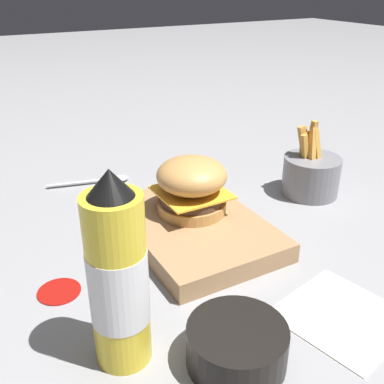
# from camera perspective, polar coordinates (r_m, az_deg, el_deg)

# --- Properties ---
(ground_plane) EXTENTS (6.00, 6.00, 0.00)m
(ground_plane) POSITION_cam_1_polar(r_m,az_deg,el_deg) (0.72, 1.66, -6.97)
(ground_plane) COLOR gray
(serving_board) EXTENTS (0.29, 0.20, 0.03)m
(serving_board) POSITION_cam_1_polar(r_m,az_deg,el_deg) (0.74, -0.00, -4.61)
(serving_board) COLOR #A37A51
(serving_board) RESTS_ON ground_plane
(burger) EXTENTS (0.12, 0.12, 0.09)m
(burger) POSITION_cam_1_polar(r_m,az_deg,el_deg) (0.73, -0.04, 0.87)
(burger) COLOR tan
(burger) RESTS_ON serving_board
(ketchup_bottle) EXTENTS (0.06, 0.06, 0.23)m
(ketchup_bottle) POSITION_cam_1_polar(r_m,az_deg,el_deg) (0.48, -9.36, -10.84)
(ketchup_bottle) COLOR yellow
(ketchup_bottle) RESTS_ON ground_plane
(fries_basket) EXTENTS (0.11, 0.11, 0.14)m
(fries_basket) POSITION_cam_1_polar(r_m,az_deg,el_deg) (0.90, 14.85, 2.22)
(fries_basket) COLOR slate
(fries_basket) RESTS_ON ground_plane
(side_bowl) EXTENTS (0.11, 0.11, 0.05)m
(side_bowl) POSITION_cam_1_polar(r_m,az_deg,el_deg) (0.52, 5.71, -18.69)
(side_bowl) COLOR black
(side_bowl) RESTS_ON ground_plane
(spoon) EXTENTS (0.06, 0.16, 0.01)m
(spoon) POSITION_cam_1_polar(r_m,az_deg,el_deg) (0.95, -10.72, 1.56)
(spoon) COLOR #B2B2B7
(spoon) RESTS_ON ground_plane
(ketchup_puddle) EXTENTS (0.06, 0.06, 0.00)m
(ketchup_puddle) POSITION_cam_1_polar(r_m,az_deg,el_deg) (0.65, -16.63, -11.71)
(ketchup_puddle) COLOR #9E140F
(ketchup_puddle) RESTS_ON ground_plane
(parchment_square) EXTENTS (0.17, 0.17, 0.00)m
(parchment_square) POSITION_cam_1_polar(r_m,az_deg,el_deg) (0.62, 18.51, -14.66)
(parchment_square) COLOR beige
(parchment_square) RESTS_ON ground_plane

